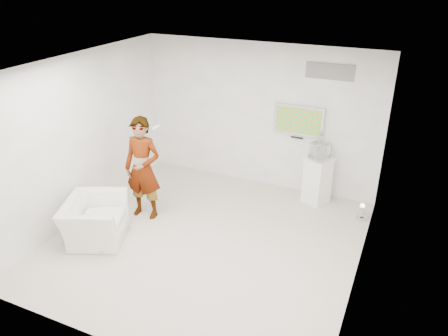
{
  "coord_description": "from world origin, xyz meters",
  "views": [
    {
      "loc": [
        2.87,
        -5.61,
        4.36
      ],
      "look_at": [
        0.07,
        0.6,
        1.15
      ],
      "focal_mm": 35.0,
      "sensor_mm": 36.0,
      "label": 1
    }
  ],
  "objects_px": {
    "tv": "(299,120)",
    "armchair": "(95,220)",
    "person": "(143,169)",
    "floor_uplight": "(362,212)",
    "pedestal": "(317,180)"
  },
  "relations": [
    {
      "from": "pedestal",
      "to": "floor_uplight",
      "type": "bearing_deg",
      "value": -18.11
    },
    {
      "from": "tv",
      "to": "armchair",
      "type": "xyz_separation_m",
      "value": [
        -2.64,
        -3.14,
        -1.19
      ]
    },
    {
      "from": "person",
      "to": "floor_uplight",
      "type": "bearing_deg",
      "value": 17.67
    },
    {
      "from": "pedestal",
      "to": "floor_uplight",
      "type": "relative_size",
      "value": 3.09
    },
    {
      "from": "tv",
      "to": "person",
      "type": "height_order",
      "value": "person"
    },
    {
      "from": "tv",
      "to": "pedestal",
      "type": "relative_size",
      "value": 1.05
    },
    {
      "from": "person",
      "to": "armchair",
      "type": "xyz_separation_m",
      "value": [
        -0.37,
        -1.0,
        -0.61
      ]
    },
    {
      "from": "tv",
      "to": "pedestal",
      "type": "height_order",
      "value": "tv"
    },
    {
      "from": "tv",
      "to": "floor_uplight",
      "type": "xyz_separation_m",
      "value": [
        1.48,
        -0.61,
        -1.4
      ]
    },
    {
      "from": "tv",
      "to": "armchair",
      "type": "distance_m",
      "value": 4.27
    },
    {
      "from": "person",
      "to": "pedestal",
      "type": "distance_m",
      "value": 3.39
    },
    {
      "from": "armchair",
      "to": "pedestal",
      "type": "distance_m",
      "value": 4.26
    },
    {
      "from": "pedestal",
      "to": "floor_uplight",
      "type": "xyz_separation_m",
      "value": [
        0.94,
        -0.31,
        -0.32
      ]
    },
    {
      "from": "armchair",
      "to": "floor_uplight",
      "type": "relative_size",
      "value": 3.58
    },
    {
      "from": "person",
      "to": "armchair",
      "type": "relative_size",
      "value": 1.76
    }
  ]
}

